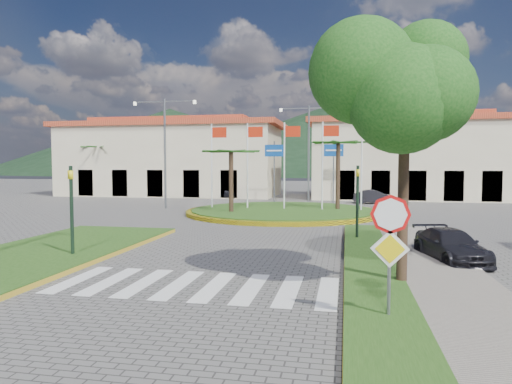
% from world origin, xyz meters
% --- Properties ---
extents(ground, '(160.00, 160.00, 0.00)m').
position_xyz_m(ground, '(0.00, 0.00, 0.00)').
color(ground, '#5D5B58').
rests_on(ground, ground).
extents(sidewalk_right, '(4.00, 28.00, 0.15)m').
position_xyz_m(sidewalk_right, '(6.00, 2.00, 0.07)').
color(sidewalk_right, gray).
rests_on(sidewalk_right, ground).
extents(verge_right, '(1.60, 28.00, 0.18)m').
position_xyz_m(verge_right, '(4.80, 2.00, 0.09)').
color(verge_right, '#234B15').
rests_on(verge_right, ground).
extents(median_left, '(5.00, 14.00, 0.18)m').
position_xyz_m(median_left, '(-6.50, 6.00, 0.09)').
color(median_left, '#234B15').
rests_on(median_left, ground).
extents(crosswalk, '(8.00, 3.00, 0.01)m').
position_xyz_m(crosswalk, '(0.00, 4.00, 0.01)').
color(crosswalk, silver).
rests_on(crosswalk, ground).
extents(roundabout_island, '(12.70, 12.70, 6.00)m').
position_xyz_m(roundabout_island, '(0.00, 22.00, 0.17)').
color(roundabout_island, yellow).
rests_on(roundabout_island, ground).
extents(stop_sign, '(0.80, 0.11, 2.65)m').
position_xyz_m(stop_sign, '(4.90, 1.96, 1.79)').
color(stop_sign, slate).
rests_on(stop_sign, ground).
extents(deciduous_tree, '(3.60, 3.60, 6.80)m').
position_xyz_m(deciduous_tree, '(5.50, 5.00, 5.18)').
color(deciduous_tree, black).
rests_on(deciduous_tree, ground).
extents(traffic_light_left, '(0.15, 0.18, 3.20)m').
position_xyz_m(traffic_light_left, '(-5.20, 6.50, 1.94)').
color(traffic_light_left, black).
rests_on(traffic_light_left, ground).
extents(traffic_light_right, '(0.15, 0.18, 3.20)m').
position_xyz_m(traffic_light_right, '(4.50, 12.00, 1.94)').
color(traffic_light_right, black).
rests_on(traffic_light_right, ground).
extents(traffic_light_far, '(0.18, 0.15, 3.20)m').
position_xyz_m(traffic_light_far, '(8.00, 26.00, 1.94)').
color(traffic_light_far, black).
rests_on(traffic_light_far, ground).
extents(direction_sign_west, '(1.60, 0.14, 5.20)m').
position_xyz_m(direction_sign_west, '(-2.00, 30.97, 3.53)').
color(direction_sign_west, slate).
rests_on(direction_sign_west, ground).
extents(direction_sign_east, '(1.60, 0.14, 5.20)m').
position_xyz_m(direction_sign_east, '(3.00, 30.97, 3.53)').
color(direction_sign_east, slate).
rests_on(direction_sign_east, ground).
extents(street_lamp_centre, '(4.80, 0.16, 8.00)m').
position_xyz_m(street_lamp_centre, '(1.00, 30.00, 4.50)').
color(street_lamp_centre, slate).
rests_on(street_lamp_centre, ground).
extents(street_lamp_west, '(4.80, 0.16, 8.00)m').
position_xyz_m(street_lamp_west, '(-9.00, 24.00, 4.50)').
color(street_lamp_west, slate).
rests_on(street_lamp_west, ground).
extents(building_left, '(23.32, 9.54, 8.05)m').
position_xyz_m(building_left, '(-14.00, 38.00, 3.90)').
color(building_left, beige).
rests_on(building_left, ground).
extents(building_right, '(19.08, 9.54, 8.05)m').
position_xyz_m(building_right, '(10.00, 38.00, 3.90)').
color(building_right, beige).
rests_on(building_right, ground).
extents(hill_far_west, '(140.00, 140.00, 22.00)m').
position_xyz_m(hill_far_west, '(-55.00, 140.00, 11.00)').
color(hill_far_west, black).
rests_on(hill_far_west, ground).
extents(hill_far_mid, '(180.00, 180.00, 30.00)m').
position_xyz_m(hill_far_mid, '(15.00, 160.00, 15.00)').
color(hill_far_mid, black).
rests_on(hill_far_mid, ground).
extents(hill_near_back, '(110.00, 110.00, 16.00)m').
position_xyz_m(hill_near_back, '(-10.00, 130.00, 8.00)').
color(hill_near_back, black).
rests_on(hill_near_back, ground).
extents(white_van, '(4.49, 2.42, 1.20)m').
position_xyz_m(white_van, '(-6.45, 35.93, 0.60)').
color(white_van, silver).
rests_on(white_van, ground).
extents(car_dark_a, '(3.94, 2.14, 1.27)m').
position_xyz_m(car_dark_a, '(-5.45, 34.36, 0.64)').
color(car_dark_a, black).
rests_on(car_dark_a, ground).
extents(car_dark_b, '(3.48, 1.31, 1.13)m').
position_xyz_m(car_dark_b, '(6.34, 30.96, 0.57)').
color(car_dark_b, black).
rests_on(car_dark_b, ground).
extents(car_side_right, '(2.30, 3.91, 1.06)m').
position_xyz_m(car_side_right, '(7.50, 8.59, 0.53)').
color(car_side_right, black).
rests_on(car_side_right, ground).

